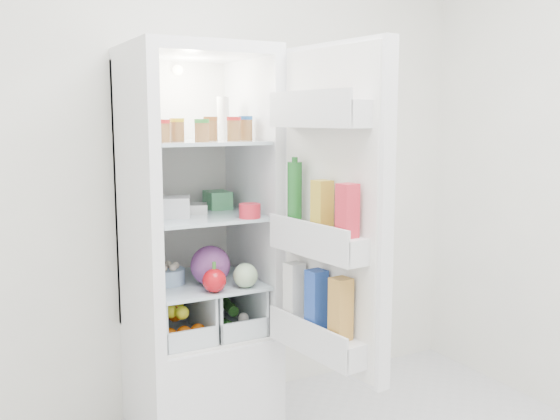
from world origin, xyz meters
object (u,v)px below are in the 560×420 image
mushroom_bowl (168,276)px  red_cabbage (210,265)px  fridge_door (329,218)px  refrigerator (195,294)px

mushroom_bowl → red_cabbage: bearing=-32.4°
fridge_door → red_cabbage: bearing=27.2°
red_cabbage → fridge_door: (0.32, -0.48, 0.26)m
mushroom_bowl → fridge_door: 0.82m
refrigerator → fridge_door: refrigerator is taller
refrigerator → mushroom_bowl: size_ratio=12.21×
refrigerator → fridge_door: bearing=-62.3°
red_cabbage → fridge_door: bearing=-56.5°
mushroom_bowl → fridge_door: bearing=-50.5°
refrigerator → mushroom_bowl: (-0.15, -0.05, 0.12)m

